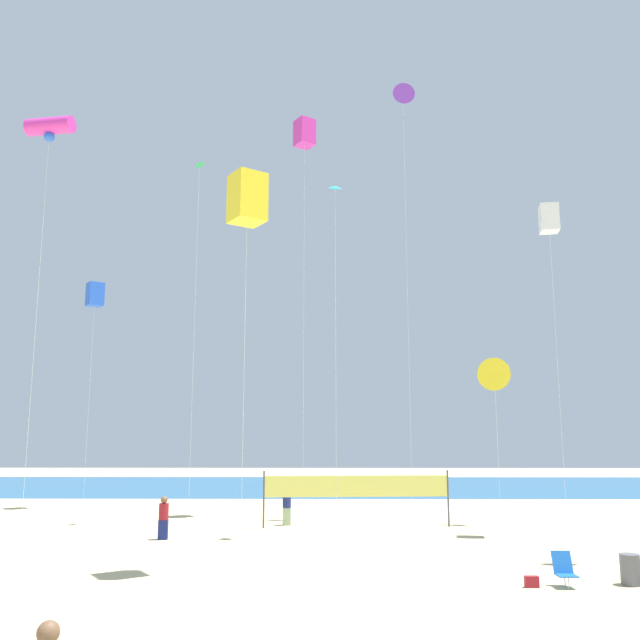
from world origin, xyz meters
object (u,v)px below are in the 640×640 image
(beach_handbag, at_px, (532,582))
(kite_magenta_box, at_px, (305,133))
(folding_beach_chair, at_px, (564,568))
(kite_yellow_delta, at_px, (495,375))
(kite_cyan_diamond, at_px, (335,199))
(kite_magenta_tube, at_px, (50,127))
(kite_white_box, at_px, (549,219))
(kite_yellow_box, at_px, (247,199))
(trash_barrel, at_px, (630,570))
(beachgoer_maroon_shirt, at_px, (164,516))
(kite_green_diamond, at_px, (198,188))
(beachgoer_navy_shirt, at_px, (287,505))
(kite_violet_delta, at_px, (403,96))
(kite_blue_box, at_px, (95,295))
(volleyball_net, at_px, (357,488))

(beach_handbag, bearing_deg, kite_magenta_box, 113.49)
(folding_beach_chair, relative_size, kite_yellow_delta, 0.12)
(kite_cyan_diamond, bearing_deg, kite_magenta_tube, -157.85)
(kite_white_box, relative_size, kite_yellow_box, 1.12)
(beach_handbag, bearing_deg, trash_barrel, 6.02)
(kite_yellow_delta, bearing_deg, kite_yellow_box, -134.61)
(kite_cyan_diamond, height_order, kite_yellow_box, kite_cyan_diamond)
(kite_cyan_diamond, height_order, kite_white_box, kite_cyan_diamond)
(beachgoer_maroon_shirt, distance_m, trash_barrel, 16.29)
(kite_yellow_box, bearing_deg, kite_green_diamond, 109.49)
(kite_magenta_tube, bearing_deg, kite_magenta_box, 51.79)
(beachgoer_navy_shirt, relative_size, kite_yellow_delta, 0.22)
(kite_white_box, bearing_deg, kite_magenta_tube, -165.98)
(kite_violet_delta, xyz_separation_m, kite_yellow_box, (-6.57, -12.31, -10.06))
(kite_white_box, height_order, kite_blue_box, kite_white_box)
(beachgoer_maroon_shirt, relative_size, kite_yellow_delta, 0.22)
(beachgoer_maroon_shirt, bearing_deg, kite_blue_box, -95.46)
(beach_handbag, distance_m, kite_cyan_diamond, 16.70)
(beachgoer_navy_shirt, xyz_separation_m, volleyball_net, (3.07, -0.66, 0.76))
(kite_magenta_box, height_order, kite_magenta_tube, kite_magenta_box)
(kite_yellow_box, bearing_deg, beach_handbag, -12.07)
(beachgoer_navy_shirt, height_order, kite_yellow_box, kite_yellow_box)
(beachgoer_navy_shirt, distance_m, kite_green_diamond, 15.57)
(beachgoer_maroon_shirt, xyz_separation_m, kite_white_box, (15.81, 1.11, 12.20))
(beachgoer_navy_shirt, height_order, kite_blue_box, kite_blue_box)
(kite_yellow_delta, distance_m, kite_white_box, 7.39)
(kite_magenta_box, bearing_deg, kite_white_box, -30.72)
(kite_magenta_box, bearing_deg, kite_magenta_tube, -128.21)
(kite_magenta_box, bearing_deg, kite_violet_delta, -13.26)
(kite_yellow_delta, distance_m, kite_green_diamond, 16.69)
(beach_handbag, bearing_deg, kite_yellow_delta, 79.28)
(kite_cyan_diamond, height_order, kite_green_diamond, kite_green_diamond)
(beachgoer_navy_shirt, height_order, kite_magenta_tube, kite_magenta_tube)
(beach_handbag, bearing_deg, folding_beach_chair, 5.18)
(kite_yellow_delta, height_order, kite_magenta_tube, kite_magenta_tube)
(beachgoer_navy_shirt, distance_m, kite_yellow_delta, 11.14)
(kite_cyan_diamond, bearing_deg, volleyball_net, 72.50)
(kite_green_diamond, bearing_deg, kite_violet_delta, 9.74)
(beach_handbag, distance_m, kite_white_box, 16.20)
(kite_yellow_delta, bearing_deg, kite_magenta_tube, -155.47)
(trash_barrel, relative_size, kite_yellow_box, 0.07)
(kite_yellow_box, height_order, kite_green_diamond, kite_green_diamond)
(kite_violet_delta, height_order, kite_magenta_tube, kite_violet_delta)
(beachgoer_navy_shirt, relative_size, kite_blue_box, 0.13)
(kite_violet_delta, distance_m, kite_blue_box, 20.27)
(folding_beach_chair, distance_m, kite_blue_box, 29.06)
(kite_magenta_box, xyz_separation_m, kite_cyan_diamond, (1.56, -7.02, -6.25))
(folding_beach_chair, height_order, kite_yellow_box, kite_yellow_box)
(trash_barrel, xyz_separation_m, kite_violet_delta, (-4.15, 13.72, 21.08))
(kite_yellow_delta, distance_m, kite_blue_box, 22.45)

